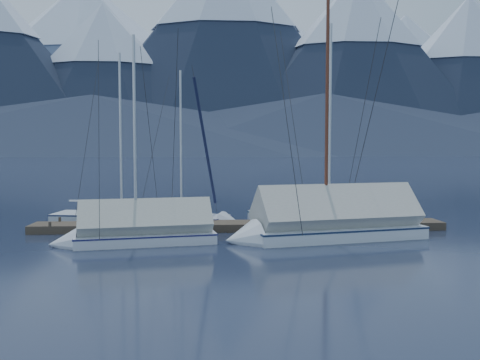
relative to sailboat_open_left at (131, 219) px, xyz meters
name	(u,v)px	position (x,y,z in m)	size (l,w,h in m)	color
ground	(243,238)	(5.15, -4.68, -0.16)	(1000.00, 1000.00, 0.00)	black
mountain_range	(216,75)	(9.27, 365.77, 58.49)	(877.00, 584.00, 150.50)	#475675
dock	(240,227)	(5.15, -2.68, -0.05)	(18.00, 1.50, 0.54)	#382D23
mooring_posts	(229,222)	(4.65, -2.68, 0.19)	(15.12, 1.52, 0.35)	#382D23
sailboat_open_left	(131,219)	(0.00, 0.00, 0.00)	(6.99, 3.13, 8.96)	silver
sailboat_open_mid	(189,220)	(2.83, -0.51, -0.02)	(6.19, 4.17, 8.01)	silver
sailboat_open_right	(339,217)	(10.26, -0.10, 0.03)	(8.27, 3.88, 10.56)	silver
sailboat_covered_near	(322,226)	(8.25, -5.10, 0.36)	(8.36, 4.13, 10.43)	white
sailboat_covered_far	(133,233)	(0.91, -5.69, 0.26)	(6.32, 2.95, 8.55)	silver
person	(296,202)	(7.71, -2.34, 1.00)	(0.60, 0.39, 1.63)	black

